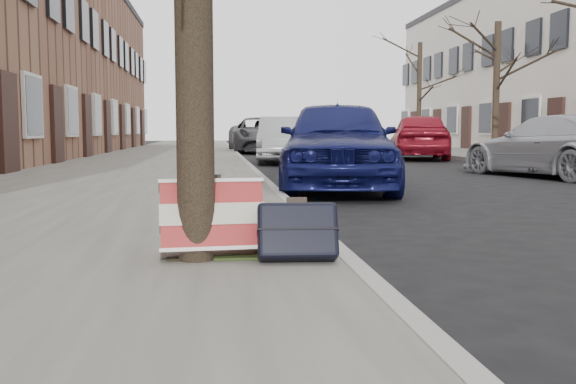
{
  "coord_description": "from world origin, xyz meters",
  "views": [
    {
      "loc": [
        -2.12,
        -3.27,
        0.94
      ],
      "look_at": [
        -1.65,
        0.8,
        0.55
      ],
      "focal_mm": 40.0,
      "sensor_mm": 36.0,
      "label": 1
    }
  ],
  "objects": [
    {
      "name": "near_sidewalk",
      "position": [
        -3.7,
        15.0,
        0.06
      ],
      "size": [
        5.0,
        70.0,
        0.12
      ],
      "primitive_type": "cube",
      "color": "gray",
      "rests_on": "ground"
    },
    {
      "name": "far_sidewalk",
      "position": [
        7.8,
        15.0,
        0.06
      ],
      "size": [
        4.0,
        70.0,
        0.12
      ],
      "primitive_type": "cube",
      "color": "slate",
      "rests_on": "ground"
    },
    {
      "name": "dirt_patch",
      "position": [
        -2.0,
        1.2,
        0.13
      ],
      "size": [
        0.85,
        0.85,
        0.02
      ],
      "primitive_type": "cube",
      "color": "black",
      "rests_on": "near_sidewalk"
    },
    {
      "name": "suitcase_red",
      "position": [
        -2.14,
        0.89,
        0.37
      ],
      "size": [
        0.68,
        0.41,
        0.51
      ],
      "primitive_type": "cube",
      "rotation": [
        -0.42,
        0.0,
        0.08
      ],
      "color": "maroon",
      "rests_on": "near_sidewalk"
    },
    {
      "name": "suitcase_navy",
      "position": [
        -1.6,
        0.69,
        0.32
      ],
      "size": [
        0.52,
        0.32,
        0.39
      ],
      "primitive_type": "cube",
      "rotation": [
        -0.42,
        0.0,
        -0.05
      ],
      "color": "black",
      "rests_on": "near_sidewalk"
    },
    {
      "name": "car_near_front",
      "position": [
        -0.16,
        6.84,
        0.74
      ],
      "size": [
        2.38,
        4.54,
        1.47
      ],
      "primitive_type": "imported",
      "rotation": [
        0.0,
        0.0,
        -0.15
      ],
      "color": "#0E1247",
      "rests_on": "ground"
    },
    {
      "name": "car_near_mid",
      "position": [
        -0.06,
        15.57,
        0.68
      ],
      "size": [
        1.91,
        4.27,
        1.36
      ],
      "primitive_type": "imported",
      "rotation": [
        0.0,
        0.0,
        -0.12
      ],
      "color": "#9DA0A4",
      "rests_on": "ground"
    },
    {
      "name": "car_near_back",
      "position": [
        -0.09,
        24.41,
        0.77
      ],
      "size": [
        2.73,
        5.6,
        1.53
      ],
      "primitive_type": "imported",
      "rotation": [
        0.0,
        0.0,
        0.03
      ],
      "color": "#37373B",
      "rests_on": "ground"
    },
    {
      "name": "car_far_front",
      "position": [
        4.76,
        9.05,
        0.63
      ],
      "size": [
        2.8,
        4.66,
        1.26
      ],
      "primitive_type": "imported",
      "rotation": [
        0.0,
        0.0,
        3.4
      ],
      "color": "#9FA1A7",
      "rests_on": "ground"
    },
    {
      "name": "car_far_back",
      "position": [
        4.64,
        17.4,
        0.77
      ],
      "size": [
        2.84,
        4.82,
        1.54
      ],
      "primitive_type": "imported",
      "rotation": [
        0.0,
        0.0,
        2.9
      ],
      "color": "maroon",
      "rests_on": "ground"
    },
    {
      "name": "tree_far_b",
      "position": [
        7.2,
        17.24,
        2.32
      ],
      "size": [
        0.22,
        0.22,
        4.4
      ],
      "primitive_type": "cylinder",
      "color": "black",
      "rests_on": "far_sidewalk"
    },
    {
      "name": "tree_far_c",
      "position": [
        7.2,
        25.28,
        2.52
      ],
      "size": [
        0.21,
        0.21,
        4.81
      ],
      "primitive_type": "cylinder",
      "color": "black",
      "rests_on": "far_sidewalk"
    }
  ]
}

